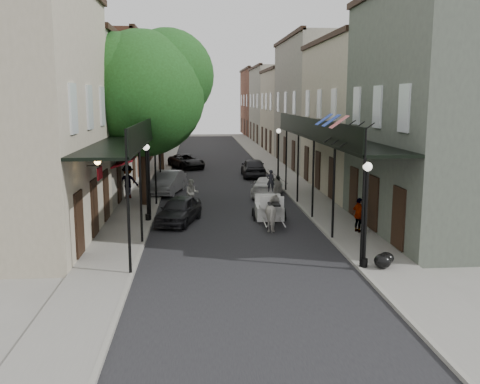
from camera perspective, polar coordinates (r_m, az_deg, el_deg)
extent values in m
plane|color=gray|center=(20.60, 0.28, -6.87)|extent=(140.00, 140.00, 0.00)
cube|color=black|center=(40.13, -2.16, 1.43)|extent=(8.00, 90.00, 0.01)
cube|color=gray|center=(40.22, -9.30, 1.41)|extent=(2.20, 90.00, 0.12)
cube|color=gray|center=(40.64, 4.90, 1.59)|extent=(2.20, 90.00, 0.12)
cube|color=#B5AA91|center=(50.13, -12.71, 8.93)|extent=(5.00, 80.00, 10.50)
cube|color=gray|center=(50.70, 7.17, 9.10)|extent=(5.00, 80.00, 10.50)
cube|color=black|center=(26.92, -11.73, 5.58)|extent=(2.20, 18.00, 0.12)
cube|color=black|center=(26.78, -9.53, 6.70)|extent=(0.06, 18.00, 1.00)
cylinder|color=black|center=(18.21, -11.82, -2.45)|extent=(0.10, 0.10, 4.00)
cylinder|color=black|center=(26.03, -9.67, 1.34)|extent=(0.10, 0.10, 4.00)
cylinder|color=black|center=(33.94, -8.51, 3.37)|extent=(0.10, 0.10, 4.00)
cube|color=black|center=(27.54, 9.49, 5.75)|extent=(2.20, 18.00, 0.12)
cube|color=black|center=(27.27, 7.37, 6.81)|extent=(0.06, 18.00, 1.00)
cylinder|color=black|center=(18.93, 12.98, -2.01)|extent=(0.10, 0.10, 4.00)
cylinder|color=black|center=(26.55, 7.80, 1.55)|extent=(0.10, 0.10, 4.00)
cylinder|color=black|center=(34.34, 4.95, 3.51)|extent=(0.10, 0.10, 4.00)
cylinder|color=#382619|center=(29.94, -10.20, 3.98)|extent=(0.44, 0.44, 5.60)
sphere|color=#1B4014|center=(29.79, -10.40, 10.27)|extent=(6.80, 6.80, 6.80)
sphere|color=#1B4014|center=(30.31, -7.73, 12.22)|extent=(5.10, 5.10, 5.10)
cylinder|color=#382619|center=(43.87, -8.46, 5.53)|extent=(0.44, 0.44, 5.04)
sphere|color=#1B4014|center=(43.74, -8.56, 9.37)|extent=(6.00, 6.00, 6.00)
sphere|color=#1B4014|center=(44.28, -6.96, 10.58)|extent=(4.50, 4.50, 4.50)
cylinder|color=black|center=(19.43, 13.04, -7.35)|extent=(0.28, 0.28, 0.30)
cylinder|color=black|center=(19.03, 13.23, -2.89)|extent=(0.12, 0.12, 3.40)
sphere|color=white|center=(18.71, 13.45, 2.64)|extent=(0.32, 0.32, 0.32)
cylinder|color=black|center=(26.38, -9.77, -2.64)|extent=(0.28, 0.28, 0.30)
cylinder|color=black|center=(26.09, -9.87, 0.68)|extent=(0.12, 0.12, 3.40)
sphere|color=white|center=(25.86, -9.99, 4.73)|extent=(0.32, 0.32, 0.32)
cylinder|color=black|center=(38.51, 4.07, 1.45)|extent=(0.28, 0.28, 0.30)
cylinder|color=black|center=(38.31, 4.10, 3.75)|extent=(0.12, 0.12, 3.40)
sphere|color=white|center=(38.15, 4.14, 6.51)|extent=(0.32, 0.32, 0.32)
imported|color=beige|center=(24.52, 3.66, -2.27)|extent=(0.89, 1.86, 1.55)
torus|color=black|center=(27.14, 1.37, -1.47)|extent=(0.12, 1.21, 1.21)
torus|color=black|center=(27.30, 4.59, -1.43)|extent=(0.12, 1.21, 1.21)
torus|color=black|center=(25.93, 2.00, -2.65)|extent=(0.08, 0.63, 0.63)
torus|color=black|center=(26.06, 4.56, -2.61)|extent=(0.08, 0.63, 0.63)
cube|color=silver|center=(26.95, 3.03, -0.69)|extent=(1.36, 1.73, 0.66)
cube|color=silver|center=(25.90, 3.27, -0.07)|extent=(1.14, 0.55, 0.11)
cube|color=silver|center=(25.62, 3.34, 0.46)|extent=(1.13, 0.12, 0.47)
imported|color=black|center=(25.80, 3.29, 1.21)|extent=(0.39, 0.26, 1.06)
imported|color=#BAB9AF|center=(29.74, -5.15, -0.11)|extent=(0.77, 0.61, 1.55)
imported|color=gray|center=(32.22, -11.88, 1.08)|extent=(1.28, 0.76, 1.96)
imported|color=gray|center=(24.16, 12.59, -2.41)|extent=(0.70, 0.97, 1.53)
imported|color=black|center=(25.94, -6.54, -1.92)|extent=(2.50, 4.09, 1.30)
imported|color=gray|center=(34.11, -7.78, 1.02)|extent=(2.37, 4.53, 1.42)
imported|color=black|center=(46.21, -5.73, 3.28)|extent=(3.62, 4.85, 1.22)
imported|color=silver|center=(32.94, 2.92, 0.60)|extent=(2.59, 4.44, 1.21)
imported|color=black|center=(40.94, 1.43, 2.63)|extent=(1.78, 4.30, 1.46)
ellipsoid|color=black|center=(19.41, 14.97, -7.12)|extent=(0.61, 0.61, 0.51)
ellipsoid|color=black|center=(19.92, 15.35, -6.83)|extent=(0.53, 0.53, 0.42)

